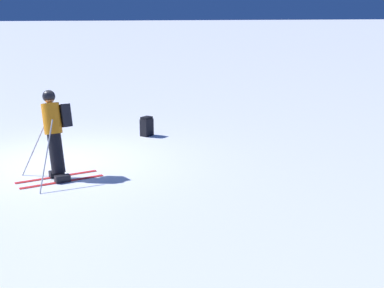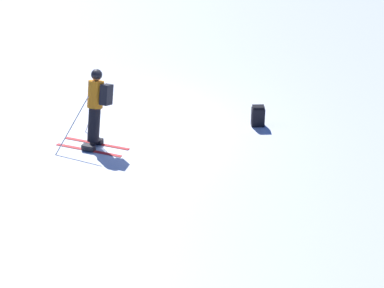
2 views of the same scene
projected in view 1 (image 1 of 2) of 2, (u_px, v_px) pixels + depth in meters
ground_plane at (60, 162)px, 11.44m from camera, size 300.00×300.00×0.00m
skier at (55, 130)px, 10.21m from camera, size 1.33×1.66×1.71m
spare_backpack at (147, 126)px, 13.72m from camera, size 0.36×0.37×0.50m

